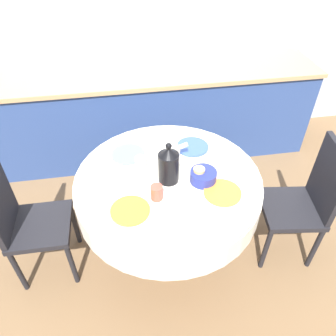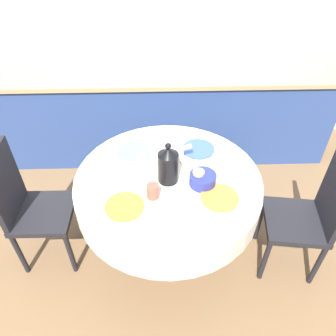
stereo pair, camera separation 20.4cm
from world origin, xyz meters
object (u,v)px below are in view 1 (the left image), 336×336
chair_right (24,218)px  coffee_carafe (169,165)px  chair_left (306,199)px  teapot (167,149)px

chair_right → coffee_carafe: 1.01m
chair_left → chair_right: (-1.89, 0.14, 0.00)m
chair_right → teapot: (0.97, 0.16, 0.32)m
coffee_carafe → teapot: 0.20m
chair_left → teapot: teapot is taller
chair_left → coffee_carafe: size_ratio=3.39×
chair_left → teapot: (-0.92, 0.30, 0.32)m
chair_left → teapot: 1.02m
chair_left → chair_right: size_ratio=1.00×
chair_left → chair_right: same height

